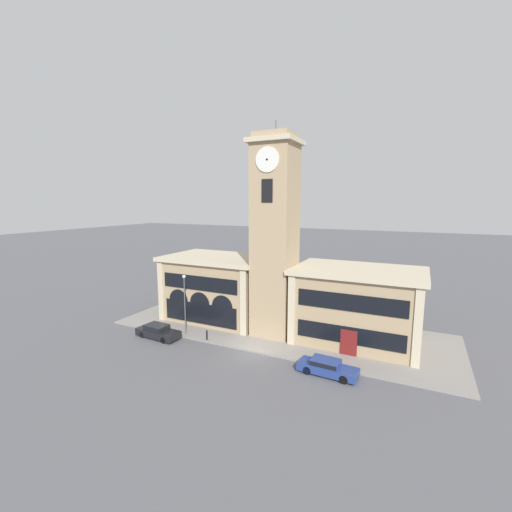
% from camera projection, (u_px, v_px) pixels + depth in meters
% --- Properties ---
extents(ground_plane, '(300.00, 300.00, 0.00)m').
position_uv_depth(ground_plane, '(253.00, 353.00, 32.32)').
color(ground_plane, '#56565B').
extents(sidewalk_kerb, '(36.41, 12.86, 0.15)m').
position_uv_depth(sidewalk_kerb, '(279.00, 329.00, 38.02)').
color(sidewalk_kerb, gray).
rests_on(sidewalk_kerb, ground_plane).
extents(clock_tower, '(4.73, 4.73, 22.00)m').
position_uv_depth(clock_tower, '(275.00, 238.00, 35.25)').
color(clock_tower, tan).
rests_on(clock_tower, ground_plane).
extents(town_hall_left_wing, '(12.40, 8.43, 7.69)m').
position_uv_depth(town_hall_left_wing, '(218.00, 287.00, 41.40)').
color(town_hall_left_wing, tan).
rests_on(town_hall_left_wing, ground_plane).
extents(town_hall_right_wing, '(12.59, 8.43, 7.57)m').
position_uv_depth(town_hall_right_wing, '(357.00, 305.00, 34.36)').
color(town_hall_right_wing, tan).
rests_on(town_hall_right_wing, ground_plane).
extents(parked_car_near, '(4.96, 2.12, 1.39)m').
position_uv_depth(parked_car_near, '(158.00, 331.00, 35.78)').
color(parked_car_near, black).
rests_on(parked_car_near, ground_plane).
extents(parked_car_mid, '(4.97, 2.00, 1.31)m').
position_uv_depth(parked_car_mid, '(327.00, 367.00, 28.08)').
color(parked_car_mid, navy).
rests_on(parked_car_mid, ground_plane).
extents(street_lamp, '(0.36, 0.36, 6.43)m').
position_uv_depth(street_lamp, '(185.00, 296.00, 35.93)').
color(street_lamp, '#4C4C51').
rests_on(street_lamp, sidewalk_kerb).
extents(bollard, '(0.18, 0.18, 1.06)m').
position_uv_depth(bollard, '(207.00, 335.00, 34.85)').
color(bollard, black).
rests_on(bollard, sidewalk_kerb).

